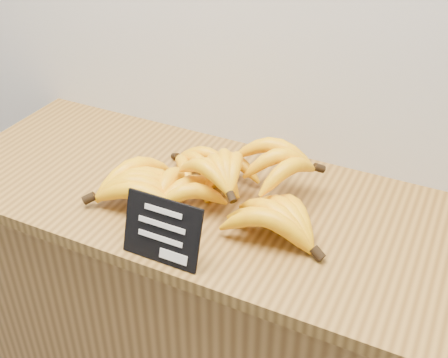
% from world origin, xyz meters
% --- Properties ---
extents(counter, '(1.50, 0.50, 0.90)m').
position_xyz_m(counter, '(-0.14, 2.75, 0.45)').
color(counter, olive).
rests_on(counter, ground).
extents(counter_top, '(1.42, 0.54, 0.03)m').
position_xyz_m(counter_top, '(-0.14, 2.75, 0.92)').
color(counter_top, olive).
rests_on(counter_top, counter).
extents(chalkboard_sign, '(0.16, 0.05, 0.13)m').
position_xyz_m(chalkboard_sign, '(-0.18, 2.52, 0.99)').
color(chalkboard_sign, black).
rests_on(chalkboard_sign, counter_top).
extents(banana_pile, '(0.55, 0.39, 0.12)m').
position_xyz_m(banana_pile, '(-0.18, 2.73, 0.98)').
color(banana_pile, '#FFBB0A').
rests_on(banana_pile, counter_top).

